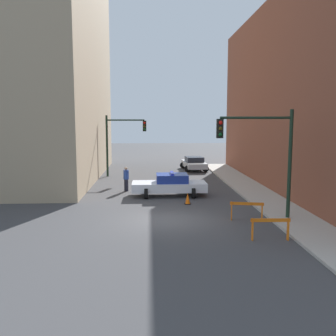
% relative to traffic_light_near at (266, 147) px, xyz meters
% --- Properties ---
extents(ground_plane, '(120.00, 120.00, 0.00)m').
position_rel_traffic_light_near_xyz_m(ground_plane, '(-4.73, 0.18, -3.53)').
color(ground_plane, '#424244').
extents(sidewalk_right, '(2.40, 44.00, 0.12)m').
position_rel_traffic_light_near_xyz_m(sidewalk_right, '(1.47, 0.18, -3.47)').
color(sidewalk_right, '#B2ADA3').
rests_on(sidewalk_right, ground_plane).
extents(building_corner_left, '(14.00, 20.00, 22.82)m').
position_rel_traffic_light_near_xyz_m(building_corner_left, '(-16.73, 14.18, 7.88)').
color(building_corner_left, tan).
rests_on(building_corner_left, ground_plane).
extents(traffic_light_near, '(3.64, 0.35, 5.20)m').
position_rel_traffic_light_near_xyz_m(traffic_light_near, '(0.00, 0.00, 0.00)').
color(traffic_light_near, black).
rests_on(traffic_light_near, sidewalk_right).
extents(traffic_light_far, '(3.44, 0.35, 5.20)m').
position_rel_traffic_light_near_xyz_m(traffic_light_far, '(-8.03, 14.56, -0.13)').
color(traffic_light_far, black).
rests_on(traffic_light_far, ground_plane).
extents(police_car, '(4.70, 2.36, 1.52)m').
position_rel_traffic_light_near_xyz_m(police_car, '(-4.24, 6.04, -2.81)').
color(police_car, white).
rests_on(police_car, ground_plane).
extents(parked_car_near, '(2.49, 4.42, 1.31)m').
position_rel_traffic_light_near_xyz_m(parked_car_near, '(-1.25, 18.14, -2.86)').
color(parked_car_near, silver).
rests_on(parked_car_near, ground_plane).
extents(pedestrian_crossing, '(0.51, 0.51, 1.66)m').
position_rel_traffic_light_near_xyz_m(pedestrian_crossing, '(-7.12, 7.77, -2.67)').
color(pedestrian_crossing, black).
rests_on(pedestrian_crossing, ground_plane).
extents(barrier_front, '(1.60, 0.21, 0.90)m').
position_rel_traffic_light_near_xyz_m(barrier_front, '(-0.69, -3.05, -2.91)').
color(barrier_front, orange).
rests_on(barrier_front, ground_plane).
extents(barrier_mid, '(1.58, 0.44, 0.90)m').
position_rel_traffic_light_near_xyz_m(barrier_mid, '(-0.87, -0.07, -2.91)').
color(barrier_mid, orange).
rests_on(barrier_mid, ground_plane).
extents(traffic_cone, '(0.36, 0.36, 0.66)m').
position_rel_traffic_light_near_xyz_m(traffic_cone, '(-3.35, 3.59, -3.21)').
color(traffic_cone, black).
rests_on(traffic_cone, ground_plane).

